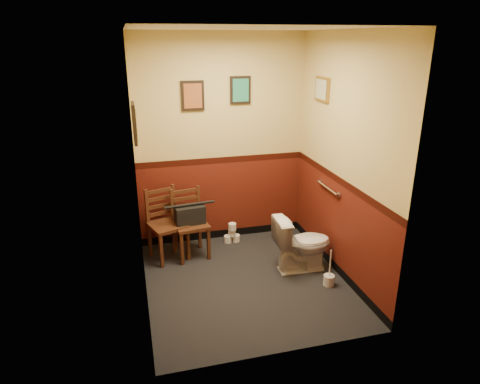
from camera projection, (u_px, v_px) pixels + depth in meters
name	position (u px, v px, depth m)	size (l,w,h in m)	color
floor	(246.00, 282.00, 4.87)	(2.20, 2.40, 0.00)	black
ceiling	(247.00, 28.00, 3.94)	(2.20, 2.40, 0.00)	silver
wall_back	(221.00, 142.00, 5.49)	(2.20, 2.70, 0.00)	#51170E
wall_front	(288.00, 211.00, 3.31)	(2.20, 2.70, 0.00)	#51170E
wall_left	(137.00, 176.00, 4.14)	(2.40, 2.70, 0.00)	#51170E
wall_right	(343.00, 161.00, 4.67)	(2.40, 2.70, 0.00)	#51170E
grab_bar	(328.00, 188.00, 5.02)	(0.05, 0.56, 0.06)	silver
framed_print_back_a	(193.00, 96.00, 5.19)	(0.28, 0.04, 0.36)	black
framed_print_back_b	(240.00, 90.00, 5.31)	(0.26, 0.04, 0.34)	black
framed_print_left	(134.00, 123.00, 4.06)	(0.04, 0.30, 0.38)	black
framed_print_right	(322.00, 89.00, 4.97)	(0.04, 0.34, 0.28)	olive
toilet	(302.00, 244.00, 5.02)	(0.38, 0.68, 0.67)	white
toilet_brush	(329.00, 279.00, 4.78)	(0.12, 0.12, 0.44)	silver
chair_left	(166.00, 224.00, 5.28)	(0.53, 0.53, 0.89)	#432314
chair_right	(189.00, 223.00, 5.33)	(0.46, 0.46, 0.86)	#432314
handbag	(190.00, 215.00, 5.25)	(0.38, 0.22, 0.26)	black
tp_stack	(232.00, 234.00, 5.77)	(0.22, 0.13, 0.28)	silver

